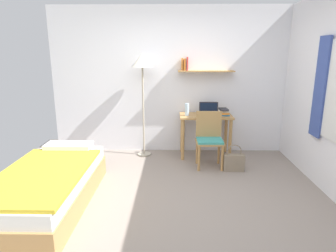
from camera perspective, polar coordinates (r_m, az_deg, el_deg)
The scene contains 10 objects.
ground_plane at distance 3.76m, azimuth 1.10°, elevation -14.62°, with size 5.28×5.28×0.00m, color gray.
wall_back at distance 5.34m, azimuth 1.22°, elevation 8.74°, with size 4.40×0.27×2.60m.
bed at distance 3.88m, azimuth -22.28°, elevation -10.88°, with size 0.95×2.00×0.54m.
desk at distance 5.18m, azimuth 7.32°, elevation 0.40°, with size 0.90×0.52×0.75m.
desk_chair at distance 4.74m, azimuth 8.05°, elevation -2.17°, with size 0.44×0.39×0.89m.
standing_lamp at distance 5.05m, azimuth -5.01°, elevation 11.41°, with size 0.37×0.37×1.79m.
laptop at distance 5.15m, azimuth 7.96°, elevation 2.78°, with size 0.34×0.22×0.22m.
water_bottle at distance 5.05m, azimuth 3.72°, elevation 3.24°, with size 0.07×0.07×0.21m, color silver.
book_stack at distance 5.17m, azimuth 10.76°, elevation 2.71°, with size 0.20×0.25×0.12m.
handbag at distance 4.72m, azimuth 12.70°, elevation -6.81°, with size 0.32×0.11×0.43m.
Camera 1 is at (-0.01, -3.30, 1.82)m, focal length 31.28 mm.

